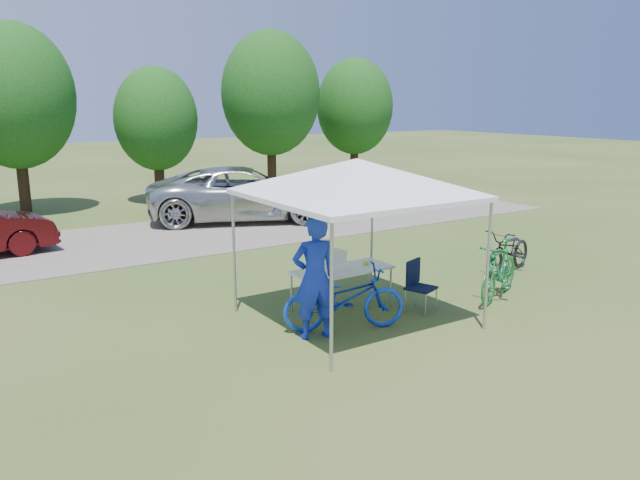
# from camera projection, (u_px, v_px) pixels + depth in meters

# --- Properties ---
(ground) EXTENTS (100.00, 100.00, 0.00)m
(ground) POSITION_uv_depth(u_px,v_px,m) (355.00, 320.00, 10.56)
(ground) COLOR #2D5119
(ground) RESTS_ON ground
(gravel_strip) EXTENTS (24.00, 5.00, 0.02)m
(gravel_strip) POSITION_uv_depth(u_px,v_px,m) (182.00, 236.00, 17.09)
(gravel_strip) COLOR gray
(gravel_strip) RESTS_ON ground
(canopy) EXTENTS (4.53, 4.53, 3.00)m
(canopy) POSITION_uv_depth(u_px,v_px,m) (357.00, 163.00, 9.97)
(canopy) COLOR #A5A5AA
(canopy) RESTS_ON ground
(treeline) EXTENTS (24.89, 4.28, 6.30)m
(treeline) POSITION_uv_depth(u_px,v_px,m) (104.00, 103.00, 21.11)
(treeline) COLOR #382314
(treeline) RESTS_ON ground
(folding_table) EXTENTS (1.80, 0.75, 0.74)m
(folding_table) POSITION_uv_depth(u_px,v_px,m) (342.00, 271.00, 10.99)
(folding_table) COLOR white
(folding_table) RESTS_ON ground
(folding_chair) EXTENTS (0.58, 0.61, 0.89)m
(folding_chair) POSITION_uv_depth(u_px,v_px,m) (417.00, 281.00, 10.98)
(folding_chair) COLOR black
(folding_chair) RESTS_ON ground
(cooler) EXTENTS (0.49, 0.33, 0.35)m
(cooler) POSITION_uv_depth(u_px,v_px,m) (331.00, 261.00, 10.81)
(cooler) COLOR white
(cooler) RESTS_ON folding_table
(ice_cream_cup) EXTENTS (0.09, 0.09, 0.07)m
(ice_cream_cup) POSITION_uv_depth(u_px,v_px,m) (366.00, 263.00, 11.19)
(ice_cream_cup) COLOR gold
(ice_cream_cup) RESTS_ON folding_table
(cyclist) EXTENTS (0.80, 0.62, 1.95)m
(cyclist) POSITION_uv_depth(u_px,v_px,m) (315.00, 278.00, 9.58)
(cyclist) COLOR #162DBA
(cyclist) RESTS_ON ground
(bike_blue) EXTENTS (2.11, 1.38, 1.05)m
(bike_blue) POSITION_uv_depth(u_px,v_px,m) (344.00, 298.00, 10.02)
(bike_blue) COLOR blue
(bike_blue) RESTS_ON ground
(bike_green) EXTENTS (1.89, 1.19, 1.10)m
(bike_green) POSITION_uv_depth(u_px,v_px,m) (499.00, 270.00, 11.59)
(bike_green) COLOR #197435
(bike_green) RESTS_ON ground
(bike_dark) EXTENTS (1.98, 1.14, 0.98)m
(bike_dark) POSITION_uv_depth(u_px,v_px,m) (509.00, 251.00, 13.30)
(bike_dark) COLOR black
(bike_dark) RESTS_ON ground
(minivan) EXTENTS (6.47, 4.81, 1.63)m
(minivan) POSITION_uv_depth(u_px,v_px,m) (245.00, 193.00, 19.18)
(minivan) COLOR beige
(minivan) RESTS_ON gravel_strip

